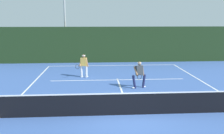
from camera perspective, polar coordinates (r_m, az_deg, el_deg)
name	(u,v)px	position (r m, az deg, el deg)	size (l,w,h in m)	color
ground_plane	(130,115)	(10.79, 4.26, -11.00)	(80.00, 80.00, 0.00)	#3C5DA3
court_line_baseline_far	(113,65)	(21.53, 0.12, 0.37)	(10.99, 0.10, 0.01)	white
court_line_service	(118,80)	(16.54, 1.33, -2.99)	(8.96, 0.10, 0.01)	white
court_line_centre	(122,93)	(13.78, 2.40, -5.95)	(0.10, 6.40, 0.01)	white
tennis_net	(130,104)	(10.61, 4.30, -8.46)	(12.04, 0.09, 1.10)	#1E4723
player_near	(139,74)	(14.52, 6.34, -1.56)	(0.91, 0.90, 1.59)	#1E234C
player_far	(84,65)	(17.19, -6.59, 0.50)	(0.91, 0.83, 1.61)	silver
tennis_ball	(140,99)	(12.76, 6.45, -7.31)	(0.07, 0.07, 0.07)	#D1E033
back_fence_windscreen	(111,45)	(22.84, -0.15, 5.20)	(23.27, 0.12, 3.31)	#1D3419
light_pole	(65,12)	(23.91, -10.94, 12.36)	(0.55, 0.44, 7.53)	#9EA39E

